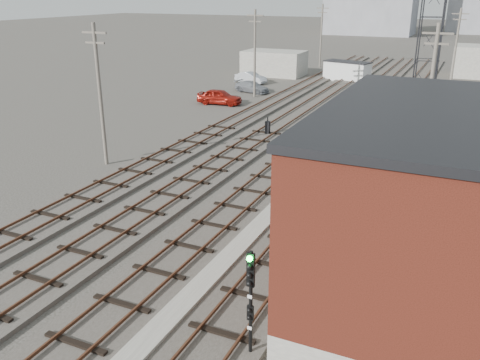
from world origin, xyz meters
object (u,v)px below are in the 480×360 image
Objects in this scene: switch_stand at (268,128)px; car_grey at (252,87)px; signal_mast at (250,299)px; site_trailer at (347,71)px; car_red at (220,97)px; car_silver at (251,78)px.

car_grey is at bearing 120.19° from switch_stand.
site_trailer is (-9.62, 52.92, -0.91)m from signal_mast.
site_trailer reaches higher than car_grey.
car_red is at bearing -97.93° from site_trailer.
car_silver is at bearing 119.60° from switch_stand.
signal_mast is at bearing -141.98° from car_silver.
car_silver is (-10.92, 21.86, 0.02)m from switch_stand.
switch_stand reaches higher than car_grey.
signal_mast is at bearing -142.05° from car_grey.
car_silver is at bearing 39.48° from car_grey.
car_red is (-17.85, 33.33, -1.37)m from signal_mast.
switch_stand is at bearing 110.48° from signal_mast.
switch_stand is at bearing -74.04° from site_trailer.
switch_stand is 18.32m from car_grey.
site_trailer reaches higher than switch_stand.
switch_stand is at bearing -138.86° from car_silver.
signal_mast is at bearing -157.60° from car_red.
switch_stand is 28.64m from site_trailer.
car_grey is (0.42, 7.27, -0.16)m from car_red.
car_silver is at bearing 113.42° from signal_mast.
signal_mast is 53.79m from site_trailer.
car_silver reaches higher than car_grey.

